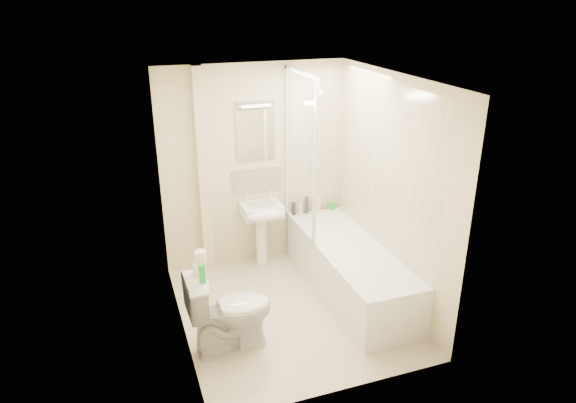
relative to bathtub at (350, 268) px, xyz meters
name	(u,v)px	position (x,y,z in m)	size (l,w,h in m)	color
floor	(290,310)	(-0.75, -0.15, -0.29)	(2.50, 2.50, 0.00)	beige
wall_back	(255,167)	(-0.75, 1.10, 0.91)	(2.20, 0.02, 2.40)	beige
wall_left	(175,220)	(-1.85, -0.15, 0.91)	(0.02, 2.50, 2.40)	beige
wall_right	(390,191)	(0.35, -0.15, 0.91)	(0.02, 2.50, 2.40)	beige
ceiling	(290,78)	(-0.75, -0.15, 2.11)	(2.20, 2.50, 0.02)	white
tile_back	(314,143)	(0.00, 1.09, 1.14)	(0.70, 0.01, 1.75)	beige
tile_right	(384,166)	(0.34, 0.00, 1.14)	(0.01, 2.10, 1.75)	beige
pipe_boxing	(203,174)	(-1.37, 1.04, 0.91)	(0.12, 0.12, 2.40)	beige
splashback	(257,180)	(-0.73, 1.09, 0.74)	(0.60, 0.01, 0.30)	beige
mirror	(256,135)	(-0.73, 1.09, 1.29)	(0.46, 0.01, 0.60)	white
strip_light	(255,104)	(-0.73, 1.07, 1.66)	(0.42, 0.07, 0.07)	silver
bathtub	(350,268)	(0.00, 0.00, 0.00)	(0.70, 2.10, 0.55)	white
shower_screen	(300,153)	(-0.35, 0.65, 1.16)	(0.04, 0.92, 1.80)	white
shower_fixture	(316,134)	(0.00, 1.05, 1.26)	(0.10, 0.16, 0.99)	white
pedestal_sink	(263,218)	(-0.73, 0.87, 0.35)	(0.47, 0.45, 0.91)	white
bottle_black_a	(294,209)	(-0.29, 1.01, 0.34)	(0.05, 0.05, 0.16)	black
bottle_white_a	(300,208)	(-0.20, 1.01, 0.34)	(0.05, 0.05, 0.15)	silver
bottle_black_b	(307,205)	(-0.12, 1.01, 0.37)	(0.05, 0.05, 0.21)	black
bottle_blue	(314,207)	(-0.01, 1.01, 0.32)	(0.05, 0.05, 0.12)	navy
bottle_cream	(318,205)	(0.04, 1.01, 0.35)	(0.06, 0.06, 0.19)	#F9DEC0
bottle_green	(332,206)	(0.23, 1.01, 0.31)	(0.07, 0.07, 0.09)	green
toilet	(230,310)	(-1.47, -0.52, 0.11)	(0.78, 0.46, 0.79)	white
toilet_roll_lower	(199,269)	(-1.71, -0.45, 0.55)	(0.12, 0.12, 0.10)	white
toilet_roll_upper	(200,257)	(-1.69, -0.43, 0.65)	(0.11, 0.11, 0.11)	white
green_bottle	(202,273)	(-1.71, -0.61, 0.59)	(0.06, 0.06, 0.18)	green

